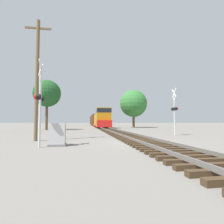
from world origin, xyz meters
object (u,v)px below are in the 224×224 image
object	(u,v)px
freight_train	(96,120)
tree_mid_background	(133,104)
crossing_signal_near	(40,99)
tree_far_right	(47,94)
crossing_signal_far	(175,109)
utility_pole	(37,77)
relay_cabinet	(58,135)

from	to	relation	value
freight_train	tree_mid_background	size ratio (longest dim) A/B	6.04
freight_train	tree_mid_background	distance (m)	21.62
crossing_signal_near	tree_far_right	bearing A→B (deg)	-169.51
crossing_signal_far	utility_pole	bearing A→B (deg)	106.42
crossing_signal_far	utility_pole	distance (m)	12.64
freight_train	tree_far_right	size ratio (longest dim) A/B	6.40
freight_train	tree_mid_background	world-z (taller)	tree_mid_background
crossing_signal_near	tree_far_right	world-z (taller)	tree_far_right
crossing_signal_near	utility_pole	xyz separation A→B (m)	(-1.02, 3.27, 2.00)
freight_train	tree_far_right	world-z (taller)	tree_far_right
freight_train	utility_pole	distance (m)	46.45
tree_mid_background	crossing_signal_near	bearing A→B (deg)	-114.72
freight_train	crossing_signal_far	bearing A→B (deg)	-83.36
tree_mid_background	tree_far_right	bearing A→B (deg)	-151.91
crossing_signal_near	crossing_signal_far	world-z (taller)	crossing_signal_far
freight_train	utility_pole	world-z (taller)	utility_pole
relay_cabinet	tree_far_right	xyz separation A→B (m)	(-4.65, 19.50, 5.31)
tree_far_right	tree_mid_background	size ratio (longest dim) A/B	0.94
tree_far_right	utility_pole	bearing A→B (deg)	-80.61
crossing_signal_near	relay_cabinet	size ratio (longest dim) A/B	3.62
crossing_signal_near	relay_cabinet	distance (m)	2.14
relay_cabinet	tree_mid_background	world-z (taller)	tree_mid_background
crossing_signal_far	crossing_signal_near	bearing A→B (deg)	121.97
crossing_signal_near	freight_train	bearing A→B (deg)	172.68
freight_train	crossing_signal_far	size ratio (longest dim) A/B	11.30
tree_mid_background	utility_pole	bearing A→B (deg)	-119.17
crossing_signal_near	tree_mid_background	bearing A→B (deg)	155.04
freight_train	tree_mid_background	bearing A→B (deg)	-70.03
freight_train	utility_pole	size ratio (longest dim) A/B	6.02
relay_cabinet	tree_mid_background	xyz separation A→B (m)	(12.50, 28.65, 4.91)
crossing_signal_near	crossing_signal_far	bearing A→B (deg)	119.51
crossing_signal_near	tree_far_right	xyz separation A→B (m)	(-3.77, 19.91, 3.41)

